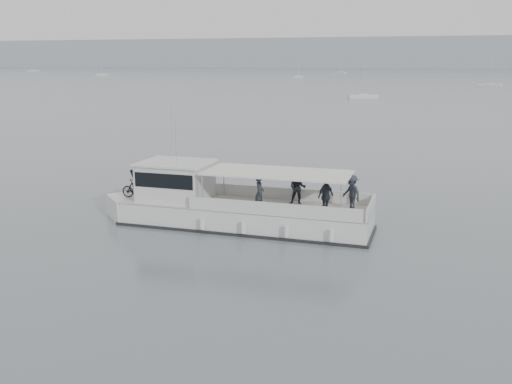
# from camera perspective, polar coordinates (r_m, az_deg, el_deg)

# --- Properties ---
(ground) EXTENTS (1400.00, 1400.00, 0.00)m
(ground) POSITION_cam_1_polar(r_m,az_deg,el_deg) (27.38, -4.51, -2.16)
(ground) COLOR slate
(ground) RESTS_ON ground
(headland) EXTENTS (1400.00, 90.00, 28.00)m
(headland) POSITION_cam_1_polar(r_m,az_deg,el_deg) (584.76, 15.98, 13.22)
(headland) COLOR #939EA8
(headland) RESTS_ON ground
(tour_boat) EXTENTS (12.54, 3.38, 5.25)m
(tour_boat) POSITION_cam_1_polar(r_m,az_deg,el_deg) (25.32, -3.45, -1.39)
(tour_boat) COLOR silver
(tour_boat) RESTS_ON ground
(moored_fleet) EXTENTS (469.87, 334.21, 10.89)m
(moored_fleet) POSITION_cam_1_polar(r_m,az_deg,el_deg) (230.30, 4.66, 11.31)
(moored_fleet) COLOR silver
(moored_fleet) RESTS_ON ground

